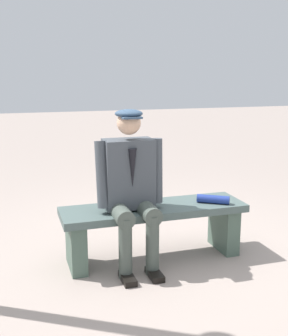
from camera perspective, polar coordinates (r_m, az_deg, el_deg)
The scene contains 4 objects.
ground_plane at distance 4.01m, azimuth 1.28°, elevation -11.71°, with size 30.00×30.00×0.00m, color #9F8F85.
bench at distance 3.88m, azimuth 1.30°, elevation -7.10°, with size 1.64×0.47×0.49m.
seated_man at distance 3.64m, azimuth -1.75°, elevation -1.88°, with size 0.59×0.60×1.35m.
rolled_magazine at distance 3.95m, azimuth 9.08°, elevation -4.08°, with size 0.08×0.08×0.29m, color navy.
Camera 1 is at (1.18, 3.46, 1.65)m, focal length 46.36 mm.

